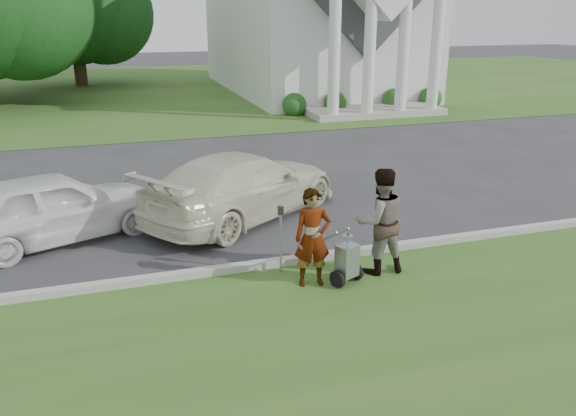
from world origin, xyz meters
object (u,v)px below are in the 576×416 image
person_right (380,222)px  car_b (54,207)px  parking_meter_near (281,230)px  car_c (243,185)px  tree_back (72,7)px  person_left (313,239)px  striping_cart (347,261)px

person_right → car_b: person_right is taller
parking_meter_near → car_c: 3.08m
tree_back → person_left: 30.89m
parking_meter_near → car_b: car_b is taller
person_left → car_c: 3.71m
tree_back → person_right: bearing=-79.1°
person_left → car_b: size_ratio=0.40×
striping_cart → car_b: (-4.87, 3.62, 0.30)m
striping_cart → car_c: 3.95m
striping_cart → tree_back: bearing=76.0°
person_right → tree_back: bearing=-78.1°
person_right → car_b: (-5.60, 3.35, -0.24)m
person_right → car_c: size_ratio=0.38×
striping_cart → parking_meter_near: bearing=118.1°
car_c → striping_cart: bearing=159.3°
person_left → parking_meter_near: person_left is taller
striping_cart → person_right: person_right is taller
person_left → car_b: bearing=149.0°
person_left → car_c: person_left is taller
striping_cart → car_b: car_b is taller
person_right → car_c: (-1.63, 3.57, -0.22)m
tree_back → car_c: (4.20, -26.62, -3.99)m
parking_meter_near → car_b: 4.86m
person_left → car_b: (-4.30, 3.48, -0.13)m
tree_back → person_left: size_ratio=5.64×
tree_back → striping_cart: bearing=-80.5°
tree_back → striping_cart: tree_back is taller
person_left → parking_meter_near: size_ratio=1.32×
striping_cart → car_c: car_c is taller
parking_meter_near → car_c: (0.05, 3.08, -0.07)m
tree_back → car_b: size_ratio=2.27×
person_right → car_c: person_right is taller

